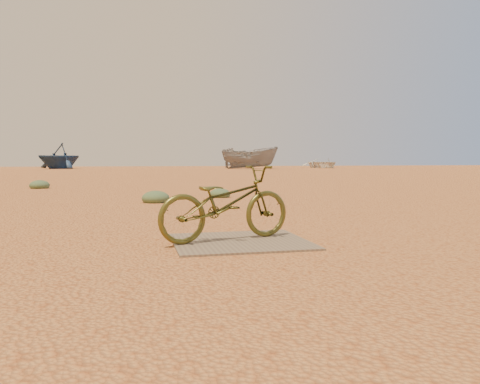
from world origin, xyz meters
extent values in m
plane|color=#C48146|center=(0.00, 0.00, 0.00)|extent=(120.00, 120.00, 0.00)
cube|color=#6D6049|center=(-0.32, 0.55, 0.01)|extent=(1.48, 1.33, 0.02)
imported|color=#4E4C1C|center=(-0.47, 0.61, 0.44)|extent=(1.69, 0.97, 0.84)
imported|color=navy|center=(-8.27, 44.47, 1.28)|extent=(6.38, 6.43, 2.56)
imported|color=gray|center=(9.95, 40.13, 1.08)|extent=(5.98, 4.16, 2.17)
imported|color=silver|center=(19.04, 43.25, 0.52)|extent=(3.79, 5.16, 1.04)
ellipsoid|color=#4E6441|center=(-0.98, 5.72, 0.00)|extent=(0.59, 0.59, 0.33)
ellipsoid|color=#4E6441|center=(0.63, 6.73, 0.00)|extent=(0.51, 0.51, 0.28)
ellipsoid|color=#4E6441|center=(-4.34, 11.52, 0.00)|extent=(0.62, 0.62, 0.34)
camera|label=1|loc=(-1.50, -4.48, 0.93)|focal=35.00mm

